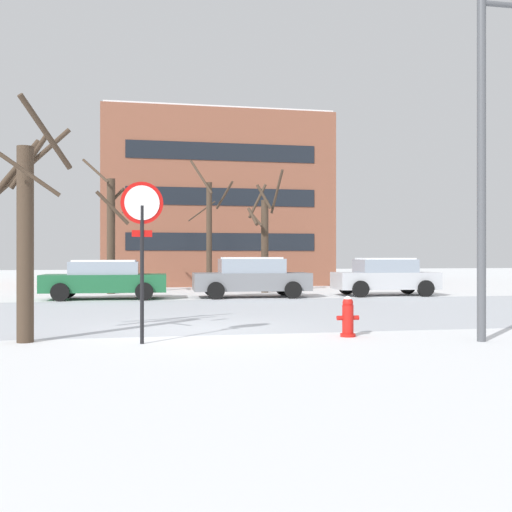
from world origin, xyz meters
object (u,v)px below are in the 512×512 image
(parked_car_green, at_px, (105,279))
(parked_car_silver, at_px, (385,277))
(fire_hydrant, at_px, (348,316))
(street_lamp, at_px, (494,134))
(parked_car_gray, at_px, (251,277))
(stop_sign, at_px, (142,230))

(parked_car_green, xyz_separation_m, parked_car_silver, (10.87, -0.04, 0.03))
(fire_hydrant, relative_size, street_lamp, 0.12)
(street_lamp, bearing_deg, parked_car_green, 120.97)
(parked_car_gray, bearing_deg, fire_hydrant, -91.10)
(street_lamp, relative_size, parked_car_gray, 1.43)
(parked_car_green, distance_m, parked_car_silver, 10.87)
(fire_hydrant, distance_m, parked_car_silver, 12.91)
(street_lamp, height_order, parked_car_green, street_lamp)
(parked_car_green, relative_size, parked_car_silver, 1.09)
(parked_car_silver, bearing_deg, parked_car_gray, -179.54)
(street_lamp, height_order, parked_car_silver, street_lamp)
(street_lamp, bearing_deg, fire_hydrant, 155.57)
(fire_hydrant, height_order, parked_car_gray, parked_car_gray)
(fire_hydrant, bearing_deg, parked_car_green, 114.11)
(stop_sign, bearing_deg, parked_car_green, 96.05)
(street_lamp, xyz_separation_m, parked_car_silver, (3.21, 12.71, -3.08))
(street_lamp, distance_m, parked_car_silver, 13.47)
(street_lamp, xyz_separation_m, parked_car_gray, (-2.22, 12.67, -3.06))
(parked_car_gray, bearing_deg, parked_car_silver, 0.46)
(street_lamp, bearing_deg, stop_sign, 172.16)
(parked_car_silver, bearing_deg, fire_hydrant, -115.98)
(parked_car_green, bearing_deg, stop_sign, -83.95)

